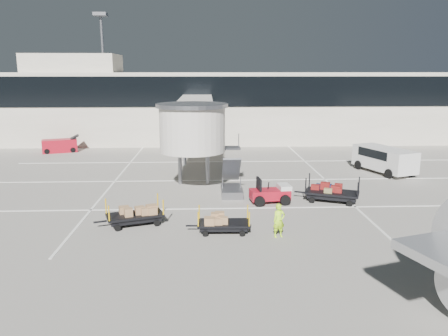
{
  "coord_description": "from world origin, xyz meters",
  "views": [
    {
      "loc": [
        -3.05,
        -23.19,
        8.09
      ],
      "look_at": [
        -1.94,
        4.3,
        2.0
      ],
      "focal_mm": 35.0,
      "sensor_mm": 36.0,
      "label": 1
    }
  ],
  "objects_px": {
    "baggage_tug": "(271,194)",
    "box_cart_near": "(226,222)",
    "ground_worker": "(279,220)",
    "minivan": "(383,158)",
    "belt_loader": "(60,146)",
    "box_cart_far": "(135,215)",
    "suitcase_cart": "(333,193)"
  },
  "relations": [
    {
      "from": "baggage_tug",
      "to": "box_cart_far",
      "type": "bearing_deg",
      "value": -161.89
    },
    {
      "from": "suitcase_cart",
      "to": "box_cart_near",
      "type": "distance_m",
      "value": 8.65
    },
    {
      "from": "suitcase_cart",
      "to": "ground_worker",
      "type": "height_order",
      "value": "ground_worker"
    },
    {
      "from": "minivan",
      "to": "suitcase_cart",
      "type": "bearing_deg",
      "value": -148.86
    },
    {
      "from": "box_cart_near",
      "to": "box_cart_far",
      "type": "distance_m",
      "value": 5.01
    },
    {
      "from": "belt_loader",
      "to": "baggage_tug",
      "type": "bearing_deg",
      "value": -62.32
    },
    {
      "from": "box_cart_far",
      "to": "belt_loader",
      "type": "distance_m",
      "value": 24.81
    },
    {
      "from": "suitcase_cart",
      "to": "ground_worker",
      "type": "relative_size",
      "value": 2.36
    },
    {
      "from": "baggage_tug",
      "to": "box_cart_near",
      "type": "height_order",
      "value": "baggage_tug"
    },
    {
      "from": "suitcase_cart",
      "to": "box_cart_near",
      "type": "xyz_separation_m",
      "value": [
        -7.01,
        -5.08,
        -0.04
      ]
    },
    {
      "from": "box_cart_near",
      "to": "ground_worker",
      "type": "xyz_separation_m",
      "value": [
        2.62,
        -0.79,
        0.34
      ]
    },
    {
      "from": "belt_loader",
      "to": "ground_worker",
      "type": "bearing_deg",
      "value": -70.75
    },
    {
      "from": "baggage_tug",
      "to": "ground_worker",
      "type": "height_order",
      "value": "ground_worker"
    },
    {
      "from": "box_cart_far",
      "to": "minivan",
      "type": "xyz_separation_m",
      "value": [
        18.29,
        11.84,
        0.68
      ]
    },
    {
      "from": "minivan",
      "to": "belt_loader",
      "type": "height_order",
      "value": "minivan"
    },
    {
      "from": "suitcase_cart",
      "to": "box_cart_far",
      "type": "xyz_separation_m",
      "value": [
        -11.84,
        -3.74,
        -0.02
      ]
    },
    {
      "from": "baggage_tug",
      "to": "belt_loader",
      "type": "xyz_separation_m",
      "value": [
        -19.04,
        18.48,
        0.07
      ]
    },
    {
      "from": "box_cart_near",
      "to": "ground_worker",
      "type": "distance_m",
      "value": 2.76
    },
    {
      "from": "ground_worker",
      "to": "minivan",
      "type": "bearing_deg",
      "value": 36.91
    },
    {
      "from": "minivan",
      "to": "belt_loader",
      "type": "bearing_deg",
      "value": 140.33
    },
    {
      "from": "box_cart_near",
      "to": "minivan",
      "type": "height_order",
      "value": "minivan"
    },
    {
      "from": "box_cart_far",
      "to": "ground_worker",
      "type": "relative_size",
      "value": 2.15
    },
    {
      "from": "box_cart_near",
      "to": "box_cart_far",
      "type": "height_order",
      "value": "box_cart_far"
    },
    {
      "from": "suitcase_cart",
      "to": "ground_worker",
      "type": "xyz_separation_m",
      "value": [
        -4.39,
        -5.86,
        0.3
      ]
    },
    {
      "from": "baggage_tug",
      "to": "box_cart_near",
      "type": "distance_m",
      "value": 5.89
    },
    {
      "from": "ground_worker",
      "to": "minivan",
      "type": "relative_size",
      "value": 0.3
    },
    {
      "from": "ground_worker",
      "to": "minivan",
      "type": "xyz_separation_m",
      "value": [
        10.83,
        13.96,
        0.36
      ]
    },
    {
      "from": "suitcase_cart",
      "to": "minivan",
      "type": "bearing_deg",
      "value": 73.29
    },
    {
      "from": "box_cart_near",
      "to": "minivan",
      "type": "bearing_deg",
      "value": 45.88
    },
    {
      "from": "ground_worker",
      "to": "belt_loader",
      "type": "relative_size",
      "value": 0.45
    },
    {
      "from": "box_cart_far",
      "to": "belt_loader",
      "type": "height_order",
      "value": "belt_loader"
    },
    {
      "from": "ground_worker",
      "to": "belt_loader",
      "type": "height_order",
      "value": "belt_loader"
    }
  ]
}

